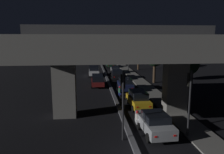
% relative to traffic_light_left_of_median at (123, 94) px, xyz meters
% --- Properties ---
extents(median_divider, '(0.39, 126.00, 0.21)m').
position_rel_traffic_light_left_of_median_xyz_m(median_divider, '(0.59, 32.05, -3.21)').
color(median_divider, '#4C4C51').
rests_on(median_divider, ground_plane).
extents(sidewalk_right, '(2.27, 126.00, 0.12)m').
position_rel_traffic_light_left_of_median_xyz_m(sidewalk_right, '(5.78, 25.05, -3.25)').
color(sidewalk_right, slate).
rests_on(sidewalk_right, ground_plane).
extents(elevated_overpass, '(17.15, 12.96, 8.22)m').
position_rel_traffic_light_left_of_median_xyz_m(elevated_overpass, '(0.59, 5.15, 2.84)').
color(elevated_overpass, slate).
rests_on(elevated_overpass, ground_plane).
extents(traffic_light_left_of_median, '(0.30, 0.49, 4.86)m').
position_rel_traffic_light_left_of_median_xyz_m(traffic_light_left_of_median, '(0.00, 0.00, 0.00)').
color(traffic_light_left_of_median, black).
rests_on(traffic_light_left_of_median, ground_plane).
extents(traffic_light_right_of_median, '(0.30, 0.49, 4.90)m').
position_rel_traffic_light_left_of_median_xyz_m(traffic_light_right_of_median, '(4.75, -0.00, 0.03)').
color(traffic_light_right_of_median, black).
rests_on(traffic_light_right_of_median, ground_plane).
extents(street_lamp, '(1.99, 0.32, 7.06)m').
position_rel_traffic_light_left_of_median_xyz_m(street_lamp, '(5.23, 29.79, 0.90)').
color(street_lamp, '#2D2D30').
rests_on(street_lamp, ground_plane).
extents(car_silver_lead, '(2.19, 4.48, 1.65)m').
position_rel_traffic_light_left_of_median_xyz_m(car_silver_lead, '(2.52, 0.77, -2.47)').
color(car_silver_lead, gray).
rests_on(car_silver_lead, ground_plane).
extents(car_taxi_yellow_second, '(2.02, 4.32, 1.74)m').
position_rel_traffic_light_left_of_median_xyz_m(car_taxi_yellow_second, '(2.65, 7.05, -2.42)').
color(car_taxi_yellow_second, gold).
rests_on(car_taxi_yellow_second, ground_plane).
extents(car_dark_blue_third, '(1.95, 4.05, 1.69)m').
position_rel_traffic_light_left_of_median_xyz_m(car_dark_blue_third, '(2.47, 14.51, -2.44)').
color(car_dark_blue_third, '#141938').
rests_on(car_dark_blue_third, ground_plane).
extents(car_black_fourth, '(2.19, 4.78, 1.56)m').
position_rel_traffic_light_left_of_median_xyz_m(car_black_fourth, '(2.42, 23.19, -2.52)').
color(car_black_fourth, black).
rests_on(car_black_fourth, ground_plane).
extents(car_white_fifth, '(2.05, 4.76, 1.40)m').
position_rel_traffic_light_left_of_median_xyz_m(car_white_fifth, '(2.77, 29.64, -2.60)').
color(car_white_fifth, silver).
rests_on(car_white_fifth, ground_plane).
extents(car_dark_green_sixth, '(2.01, 4.74, 1.40)m').
position_rel_traffic_light_left_of_median_xyz_m(car_dark_green_sixth, '(2.44, 38.56, -2.59)').
color(car_dark_green_sixth, black).
rests_on(car_dark_green_sixth, ground_plane).
extents(car_dark_red_lead_oncoming, '(1.97, 4.64, 1.66)m').
position_rel_traffic_light_left_of_median_xyz_m(car_dark_red_lead_oncoming, '(-1.22, 17.62, -2.42)').
color(car_dark_red_lead_oncoming, '#591414').
rests_on(car_dark_red_lead_oncoming, ground_plane).
extents(car_white_second_oncoming, '(2.05, 4.54, 1.83)m').
position_rel_traffic_light_left_of_median_xyz_m(car_white_second_oncoming, '(-1.61, 26.69, -2.37)').
color(car_white_second_oncoming, silver).
rests_on(car_white_second_oncoming, ground_plane).
extents(motorcycle_white_filtering_near, '(0.33, 1.73, 1.37)m').
position_rel_traffic_light_left_of_median_xyz_m(motorcycle_white_filtering_near, '(1.49, 2.08, -2.72)').
color(motorcycle_white_filtering_near, black).
rests_on(motorcycle_white_filtering_near, ground_plane).
extents(motorcycle_blue_filtering_mid, '(0.33, 1.87, 1.44)m').
position_rel_traffic_light_left_of_median_xyz_m(motorcycle_blue_filtering_mid, '(1.24, 10.84, -2.70)').
color(motorcycle_blue_filtering_mid, black).
rests_on(motorcycle_blue_filtering_mid, ground_plane).
extents(pedestrian_on_sidewalk, '(0.36, 0.36, 1.79)m').
position_rel_traffic_light_left_of_median_xyz_m(pedestrian_on_sidewalk, '(6.02, 7.98, -2.30)').
color(pedestrian_on_sidewalk, '#2D261E').
rests_on(pedestrian_on_sidewalk, sidewalk_right).
extents(roadside_tree_kerbside_near, '(2.87, 2.87, 5.94)m').
position_rel_traffic_light_left_of_median_xyz_m(roadside_tree_kerbside_near, '(8.06, 8.13, 1.11)').
color(roadside_tree_kerbside_near, '#2D2116').
rests_on(roadside_tree_kerbside_near, ground_plane).
extents(roadside_tree_kerbside_mid, '(2.96, 2.96, 5.62)m').
position_rel_traffic_light_left_of_median_xyz_m(roadside_tree_kerbside_mid, '(7.89, 19.24, 0.77)').
color(roadside_tree_kerbside_mid, '#38281C').
rests_on(roadside_tree_kerbside_mid, ground_plane).
extents(roadside_tree_kerbside_far, '(3.78, 3.78, 6.75)m').
position_rel_traffic_light_left_of_median_xyz_m(roadside_tree_kerbside_far, '(8.51, 33.95, 1.51)').
color(roadside_tree_kerbside_far, '#38281C').
rests_on(roadside_tree_kerbside_far, ground_plane).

